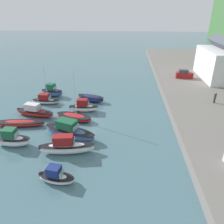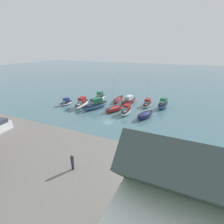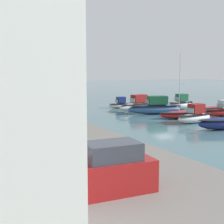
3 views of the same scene
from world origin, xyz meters
The scene contains 10 objects.
ground_plane centered at (0.00, 0.00, 0.00)m, with size 320.00×320.00×0.00m, color #476B75.
moored_boat_0 centered at (-9.32, -0.92, 0.71)m, with size 3.70×6.16×1.34m.
moored_boat_1 centered at (-4.36, -1.49, 0.89)m, with size 2.14×5.70×2.46m.
moored_boat_2 centered at (-0.69, -2.55, 0.59)m, with size 4.27×7.14×9.10m.
moored_boat_3 centered at (4.89, -1.94, 1.04)m, with size 5.24×8.93×2.81m.
moored_boat_4 centered at (8.89, -1.33, 1.01)m, with size 2.82×7.73×2.75m.
moored_boat_5 centered at (14.26, -1.10, 0.71)m, with size 2.36×4.46×2.03m.
moored_boat_9 centered at (2.02, -11.03, 0.51)m, with size 2.56×8.47×0.94m.
moored_boat_10 centered at (7.64, -9.48, 0.99)m, with size 2.08×5.21×2.68m.
parked_car_1 centered at (-22.87, 21.01, 2.44)m, with size 2.15×4.34×2.16m.
Camera 3 is at (-34.19, 26.90, 6.67)m, focal length 50.00 mm.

